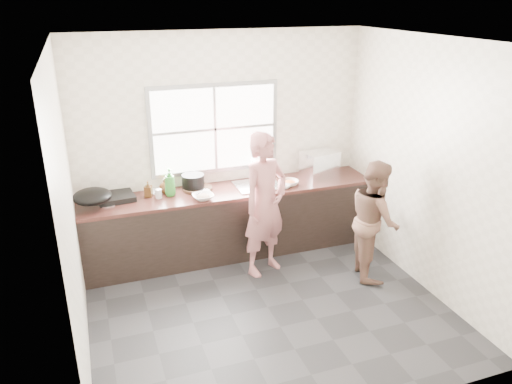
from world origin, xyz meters
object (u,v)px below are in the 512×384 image
object	(u,v)px
cutting_board	(197,189)
bowl_crabs	(290,183)
bottle_brown_tall	(148,190)
glass_jar	(159,194)
bowl_mince	(203,197)
plate_food	(153,191)
bottle_brown_short	(165,186)
pot_lid_right	(162,190)
black_pot	(193,182)
person_side	(374,219)
bottle_green	(170,182)
burner	(115,196)
dish_rack	(320,164)
woman	(265,209)
wok	(92,196)
pot_lid_left	(107,204)
bowl_held	(284,186)

from	to	relation	value
cutting_board	bowl_crabs	bearing A→B (deg)	-11.68
bottle_brown_tall	glass_jar	world-z (taller)	bottle_brown_tall
bowl_mince	plate_food	xyz separation A→B (m)	(-0.52, 0.42, -0.02)
bottle_brown_short	pot_lid_right	xyz separation A→B (m)	(-0.03, 0.08, -0.08)
pot_lid_right	black_pot	bearing A→B (deg)	-14.82
person_side	bottle_brown_tall	world-z (taller)	person_side
bowl_crabs	glass_jar	xyz separation A→B (m)	(-1.60, 0.13, 0.03)
bottle_green	person_side	bearing A→B (deg)	-27.28
bowl_crabs	bottle_brown_short	world-z (taller)	bottle_brown_short
burner	dish_rack	world-z (taller)	dish_rack
bowl_crabs	black_pot	size ratio (longest dim) A/B	0.64
woman	dish_rack	xyz separation A→B (m)	(0.99, 0.62, 0.23)
cutting_board	pot_lid_right	xyz separation A→B (m)	(-0.41, 0.12, -0.01)
bottle_brown_short	wok	size ratio (longest dim) A/B	0.40
burner	pot_lid_left	xyz separation A→B (m)	(-0.10, -0.13, -0.03)
bowl_held	wok	world-z (taller)	wok
cutting_board	plate_food	xyz separation A→B (m)	(-0.52, 0.11, -0.01)
person_side	bottle_green	xyz separation A→B (m)	(-2.11, 1.09, 0.33)
woman	dish_rack	distance (m)	1.19
glass_jar	dish_rack	world-z (taller)	dish_rack
person_side	bottle_brown_short	bearing A→B (deg)	77.39
bowl_held	pot_lid_left	world-z (taller)	bowl_held
bottle_brown_tall	dish_rack	xyz separation A→B (m)	(2.20, -0.03, 0.08)
black_pot	person_side	bearing A→B (deg)	-32.78
cutting_board	dish_rack	bearing A→B (deg)	-1.40
bowl_crabs	black_pot	xyz separation A→B (m)	(-1.16, 0.25, 0.07)
bowl_held	wok	size ratio (longest dim) A/B	0.45
bowl_mince	plate_food	size ratio (longest dim) A/B	1.23
pot_lid_left	pot_lid_right	bearing A→B (deg)	17.58
person_side	bottle_brown_short	distance (m)	2.47
burner	pot_lid_right	size ratio (longest dim) A/B	1.83
plate_food	bottle_brown_short	bearing A→B (deg)	-25.71
bowl_crabs	dish_rack	size ratio (longest dim) A/B	0.40
woman	bowl_held	size ratio (longest dim) A/B	8.29
dish_rack	woman	bearing A→B (deg)	-159.32
plate_food	bottle_brown_short	world-z (taller)	bottle_brown_short
black_pot	burner	distance (m)	0.92
glass_jar	bowl_held	bearing A→B (deg)	-7.61
bottle_brown_short	wok	xyz separation A→B (m)	(-0.83, -0.20, 0.05)
dish_rack	pot_lid_left	size ratio (longest dim) A/B	1.97
glass_jar	pot_lid_right	world-z (taller)	glass_jar
bowl_mince	glass_jar	xyz separation A→B (m)	(-0.48, 0.21, 0.02)
woman	pot_lid_left	world-z (taller)	woman
black_pot	bottle_brown_short	distance (m)	0.34
plate_food	burner	xyz separation A→B (m)	(-0.44, -0.07, 0.02)
burner	bottle_brown_short	bearing A→B (deg)	-0.15
bowl_held	cutting_board	bearing A→B (deg)	163.44
bowl_mince	pot_lid_right	xyz separation A→B (m)	(-0.41, 0.43, -0.03)
bowl_mince	bottle_brown_short	bearing A→B (deg)	136.95
bowl_mince	bottle_green	xyz separation A→B (m)	(-0.33, 0.25, 0.14)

